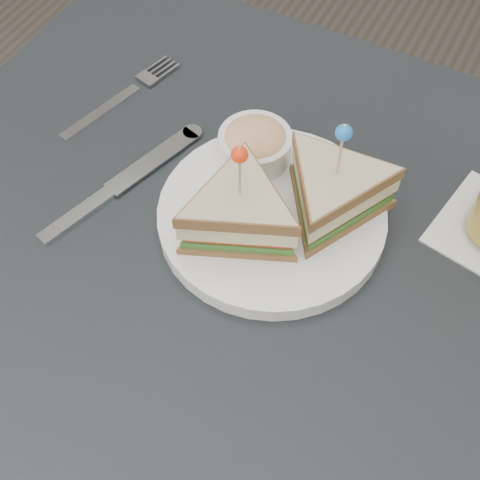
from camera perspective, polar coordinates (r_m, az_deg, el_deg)
ground_plane at (r=1.36m, az=-0.60°, el=-19.82°), size 3.50×3.50×0.00m
table at (r=0.74m, az=-1.06°, el=-5.91°), size 0.80×0.80×0.75m
plate_meal at (r=0.68m, az=3.42°, el=3.50°), size 0.28×0.27×0.14m
cutlery_fork at (r=0.85m, az=-9.71°, el=12.18°), size 0.06×0.18×0.01m
cutlery_knife at (r=0.74m, az=-10.41°, el=4.56°), size 0.08×0.22×0.01m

